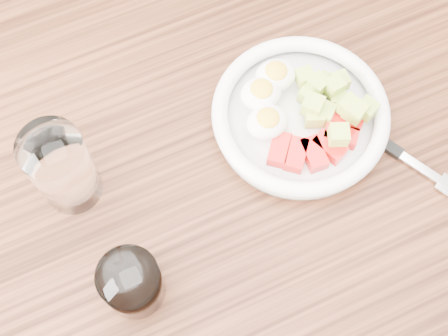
% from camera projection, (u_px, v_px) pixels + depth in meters
% --- Properties ---
extents(ground, '(4.00, 4.00, 0.00)m').
position_uv_depth(ground, '(230.00, 295.00, 1.49)').
color(ground, brown).
rests_on(ground, ground).
extents(dining_table, '(1.50, 0.90, 0.77)m').
position_uv_depth(dining_table, '(233.00, 206.00, 0.87)').
color(dining_table, brown).
rests_on(dining_table, ground).
extents(bowl, '(0.23, 0.23, 0.06)m').
position_uv_depth(bowl, '(300.00, 114.00, 0.79)').
color(bowl, white).
rests_on(bowl, dining_table).
extents(fork, '(0.12, 0.20, 0.01)m').
position_uv_depth(fork, '(386.00, 145.00, 0.79)').
color(fork, black).
rests_on(fork, dining_table).
extents(water_glass, '(0.07, 0.07, 0.13)m').
position_uv_depth(water_glass, '(62.00, 168.00, 0.71)').
color(water_glass, white).
rests_on(water_glass, dining_table).
extents(coffee_glass, '(0.07, 0.07, 0.08)m').
position_uv_depth(coffee_glass, '(132.00, 283.00, 0.69)').
color(coffee_glass, white).
rests_on(coffee_glass, dining_table).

